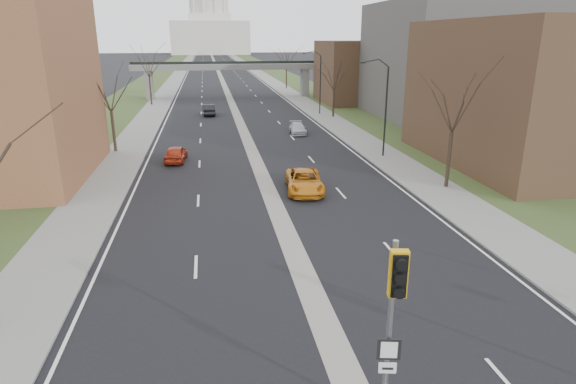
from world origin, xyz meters
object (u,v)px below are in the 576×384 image
object	(u,v)px
car_right_near	(304,181)
car_right_mid	(298,128)
car_left_near	(176,153)
signal_pole_median	(394,307)
car_left_far	(208,110)

from	to	relation	value
car_right_near	car_right_mid	distance (m)	21.62
car_left_near	car_right_near	xyz separation A→B (m)	(9.59, -10.42, 0.03)
car_right_mid	car_right_near	bearing A→B (deg)	-95.11
signal_pole_median	car_right_near	size ratio (longest dim) A/B	1.04
signal_pole_median	car_right_near	world-z (taller)	signal_pole_median
car_right_near	signal_pole_median	bearing A→B (deg)	-89.44
car_left_far	car_right_near	world-z (taller)	car_left_far
signal_pole_median	car_left_far	bearing A→B (deg)	105.19
car_left_far	car_right_mid	size ratio (longest dim) A/B	1.11
car_left_far	car_right_near	xyz separation A→B (m)	(6.48, -37.01, -0.02)
car_left_far	car_right_near	bearing A→B (deg)	96.68
signal_pole_median	car_right_near	xyz separation A→B (m)	(2.09, 22.06, -3.20)
car_left_far	car_right_mid	world-z (taller)	car_left_far
car_left_near	car_left_far	distance (m)	26.77
signal_pole_median	car_left_near	world-z (taller)	signal_pole_median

